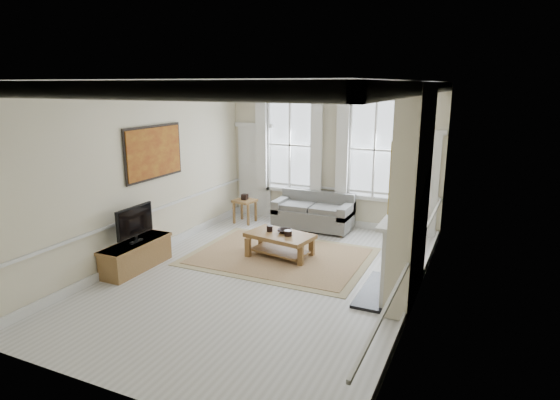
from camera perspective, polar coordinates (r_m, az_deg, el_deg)
The scene contains 23 objects.
floor at distance 8.49m, azimuth -1.85°, elevation -9.32°, with size 7.20×7.20×0.00m, color #B7B5AD.
ceiling at distance 7.80m, azimuth -2.05°, elevation 14.27°, with size 7.20×7.20×0.00m, color white.
back_wall at distance 11.26m, azimuth 6.27°, elevation 5.42°, with size 5.20×5.20×0.00m, color beige.
left_wall at distance 9.41m, azimuth -16.29°, elevation 3.26°, with size 7.20×7.20×0.00m, color beige.
right_wall at distance 7.23m, azimuth 16.84°, elevation 0.11°, with size 7.20×7.20×0.00m, color beige.
window_left at distance 11.56m, azimuth 1.24°, elevation 6.72°, with size 1.26×0.20×2.20m, color #B2BCC6, non-canonical shape.
window_right at distance 10.91m, azimuth 11.48°, elevation 6.01°, with size 1.26×0.20×2.20m, color #B2BCC6, non-canonical shape.
door_left at distance 12.11m, azimuth -3.12°, elevation 3.45°, with size 0.90×0.08×2.30m, color silver.
door_right at distance 10.87m, azimuth 16.43°, elevation 1.67°, with size 0.90×0.08×2.30m, color silver.
painting at distance 9.55m, azimuth -15.09°, elevation 5.63°, with size 0.05×1.66×1.06m, color #A8711C.
chimney_breast at distance 7.45m, azimuth 15.73°, elevation 0.58°, with size 0.35×1.70×3.38m, color beige.
hearth at distance 8.06m, azimuth 11.90°, elevation -10.79°, with size 0.55×1.50×0.05m, color black.
fireplace at distance 7.75m, azimuth 13.61°, elevation -6.23°, with size 0.21×1.45×1.33m.
mirror at distance 7.41m, azimuth 14.27°, elevation 3.38°, with size 0.06×1.26×1.06m, color gold.
sofa at distance 11.16m, azimuth 4.16°, elevation -1.65°, with size 1.82×0.89×0.85m.
side_table at distance 11.60m, azimuth -4.31°, elevation -0.49°, with size 0.55×0.55×0.58m.
rug at distance 9.41m, azimuth -0.01°, elevation -6.86°, with size 3.50×2.60×0.02m, color olive.
coffee_table at distance 9.28m, azimuth -0.01°, elevation -4.62°, with size 1.40×0.96×0.48m.
ceramic_pot_a at distance 9.38m, azimuth -1.27°, elevation -3.50°, with size 0.12×0.12×0.12m, color black.
ceramic_pot_b at distance 9.11m, azimuth 1.01°, elevation -4.06°, with size 0.15×0.15×0.11m, color black.
bowl at distance 9.31m, azimuth 0.53°, elevation -3.80°, with size 0.28×0.28×0.07m, color black.
tv_stand at distance 9.14m, azimuth -17.10°, elevation -6.47°, with size 0.47×1.47×0.52m, color brown.
tv at distance 8.92m, azimuth -17.29°, elevation -2.53°, with size 0.08×0.90×0.68m.
Camera 1 is at (3.48, -6.98, 3.36)m, focal length 30.00 mm.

